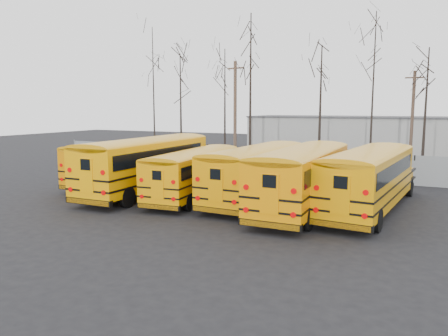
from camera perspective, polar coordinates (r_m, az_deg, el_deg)
The scene contains 18 objects.
ground at distance 22.19m, azimuth -2.99°, elevation -5.42°, with size 120.00×120.00×0.00m, color black.
fence at distance 32.90m, azimuth 6.96°, elevation 0.68°, with size 40.00×0.04×2.00m, color gray.
distant_building at distance 51.75m, azimuth 16.15°, elevation 4.16°, with size 22.00×8.00×4.00m, color #9A9A96.
bus_a at distance 30.05m, azimuth -12.72°, elevation 1.23°, with size 2.88×10.58×2.93m.
bus_b at distance 26.53m, azimuth -9.77°, elevation 1.04°, with size 2.93×12.18×3.40m.
bus_c at distance 24.78m, azimuth -3.70°, elevation -0.17°, with size 3.09×10.13×2.79m.
bus_d at distance 24.04m, azimuth 4.46°, elevation -0.03°, with size 2.93×11.08×3.08m.
bus_e at distance 22.12m, azimuth 10.40°, elevation -0.59°, with size 2.68×11.57×3.23m.
bus_f at distance 22.58m, azimuth 18.53°, elevation -0.79°, with size 3.71×11.51×3.17m.
utility_pole_left at distance 37.75m, azimuth 1.46°, elevation 7.18°, with size 1.58×0.50×9.01m.
utility_pole_right at distance 37.96m, azimuth 23.36°, elevation 5.73°, with size 1.42×0.25×7.96m.
tree_0 at distance 43.24m, azimuth -9.17°, elevation 9.44°, with size 0.26×0.26×12.67m, color black.
tree_1 at distance 39.20m, azimuth -5.66°, elevation 7.54°, with size 0.26×0.26×9.76m, color black.
tree_2 at distance 39.62m, azimuth 0.11°, elevation 7.94°, with size 0.26×0.26×10.26m, color black.
tree_3 at distance 35.39m, azimuth 3.47°, elevation 9.68°, with size 0.26×0.26×12.42m, color black.
tree_4 at distance 34.29m, azimuth 12.44°, elevation 7.32°, with size 0.26×0.26×9.73m, color black.
tree_5 at distance 35.28m, azimuth 18.85°, elevation 9.09°, with size 0.26×0.26×12.18m, color black.
tree_6 at distance 36.93m, azimuth 24.81°, elevation 6.70°, with size 0.26×0.26×9.59m, color black.
Camera 1 is at (10.27, -18.99, 5.12)m, focal length 35.00 mm.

